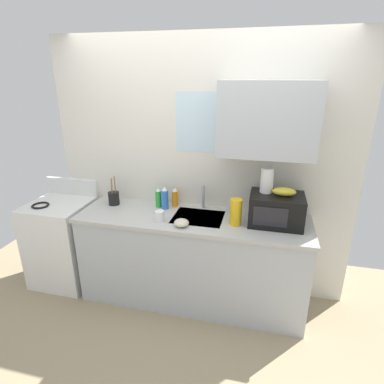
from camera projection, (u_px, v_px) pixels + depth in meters
name	position (u px, v px, depth m)	size (l,w,h in m)	color
kitchen_wall_assembly	(211.00, 162.00, 3.01)	(2.93, 0.42, 2.50)	silver
counter_unit	(192.00, 258.00, 3.06)	(2.16, 0.63, 0.90)	#B2B7BC
sink_faucet	(203.00, 197.00, 3.08)	(0.03, 0.03, 0.23)	#B2B5BA
stove_range	(64.00, 241.00, 3.38)	(0.60, 0.60, 1.08)	white
microwave	(276.00, 209.00, 2.74)	(0.46, 0.35, 0.27)	black
banana_bunch	(284.00, 192.00, 2.67)	(0.20, 0.11, 0.07)	gold
paper_towel_roll	(267.00, 180.00, 2.73)	(0.11, 0.11, 0.22)	white
dish_soap_bottle_orange	(175.00, 198.00, 3.12)	(0.06, 0.06, 0.20)	orange
dish_soap_bottle_blue	(165.00, 198.00, 3.07)	(0.07, 0.07, 0.23)	blue
dish_soap_bottle_green	(158.00, 198.00, 3.11)	(0.06, 0.06, 0.20)	green
cereal_canister	(236.00, 212.00, 2.73)	(0.10, 0.10, 0.24)	gold
mug_white	(160.00, 216.00, 2.82)	(0.08, 0.08, 0.10)	white
utensil_crock	(114.00, 198.00, 3.18)	(0.11, 0.11, 0.29)	black
small_bowl	(181.00, 223.00, 2.73)	(0.13, 0.13, 0.07)	beige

